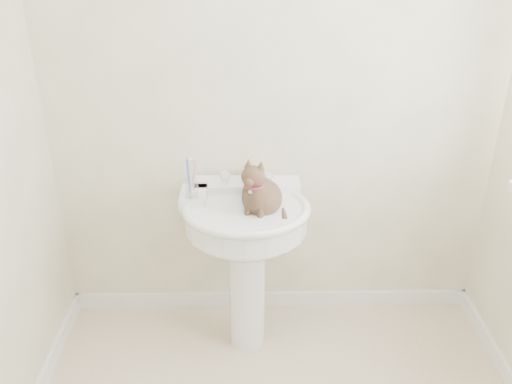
{
  "coord_description": "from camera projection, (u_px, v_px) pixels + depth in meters",
  "views": [
    {
      "loc": [
        -0.12,
        -1.38,
        1.97
      ],
      "look_at": [
        -0.09,
        0.8,
        0.87
      ],
      "focal_mm": 38.0,
      "sensor_mm": 36.0,
      "label": 1
    }
  ],
  "objects": [
    {
      "name": "wall_back",
      "position": [
        274.0,
        91.0,
        2.54
      ],
      "size": [
        2.2,
        0.0,
        2.5
      ],
      "primitive_type": null,
      "color": "#EFE4BE",
      "rests_on": "ground"
    },
    {
      "name": "pedestal_sink",
      "position": [
        246.0,
        233.0,
        2.54
      ],
      "size": [
        0.6,
        0.59,
        0.83
      ],
      "color": "white",
      "rests_on": "floor"
    },
    {
      "name": "faucet",
      "position": [
        246.0,
        177.0,
        2.58
      ],
      "size": [
        0.28,
        0.12,
        0.14
      ],
      "color": "silver",
      "rests_on": "pedestal_sink"
    },
    {
      "name": "toothbrush_cup",
      "position": [
        192.0,
        187.0,
        2.46
      ],
      "size": [
        0.07,
        0.07,
        0.19
      ],
      "rotation": [
        0.0,
        0.0,
        -0.16
      ],
      "color": "silver",
      "rests_on": "pedestal_sink"
    },
    {
      "name": "cat",
      "position": [
        261.0,
        195.0,
        2.43
      ],
      "size": [
        0.2,
        0.26,
        0.37
      ],
      "rotation": [
        0.0,
        0.0,
        -0.41
      ],
      "color": "brown",
      "rests_on": "pedestal_sink"
    },
    {
      "name": "soap_bar",
      "position": [
        254.0,
        175.0,
        2.67
      ],
      "size": [
        0.1,
        0.07,
        0.03
      ],
      "primitive_type": "cube",
      "rotation": [
        0.0,
        0.0,
        -0.12
      ],
      "color": "red",
      "rests_on": "pedestal_sink"
    },
    {
      "name": "baseboard_back",
      "position": [
        271.0,
        299.0,
        3.07
      ],
      "size": [
        2.2,
        0.02,
        0.09
      ],
      "primitive_type": "cube",
      "color": "white",
      "rests_on": "floor"
    }
  ]
}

